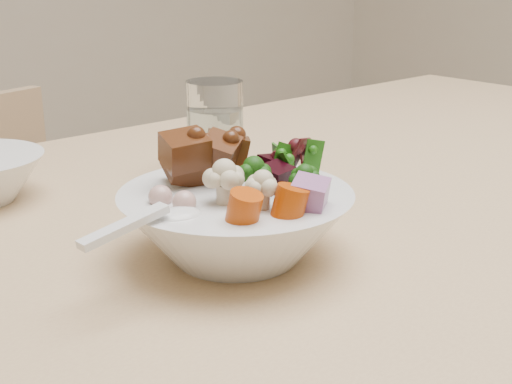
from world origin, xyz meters
TOP-DOWN VIEW (x-y plane):
  - dining_table at (-0.20, 0.08)m, footprint 1.74×1.10m
  - chair_far at (-0.48, 0.68)m, footprint 0.48×0.48m
  - food_bowl at (-0.45, -0.04)m, footprint 0.23×0.23m
  - soup_spoon at (-0.54, -0.06)m, footprint 0.12×0.04m
  - water_glass at (-0.32, 0.21)m, footprint 0.07×0.07m

SIDE VIEW (x-z plane):
  - chair_far at x=-0.48m, z-range 0.05..0.85m
  - dining_table at x=-0.20m, z-range 0.31..1.08m
  - food_bowl at x=-0.45m, z-range 0.75..0.87m
  - water_glass at x=-0.32m, z-range 0.77..0.89m
  - soup_spoon at x=-0.54m, z-range 0.83..0.85m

